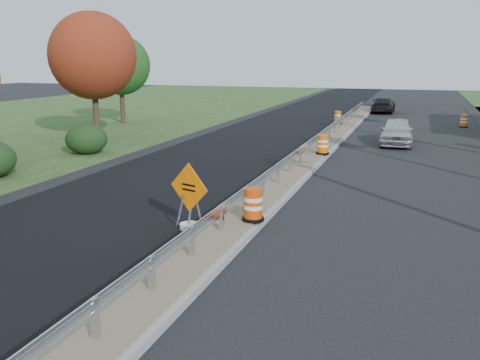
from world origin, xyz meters
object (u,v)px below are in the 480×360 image
(barrel_median_near, at_px, (253,205))
(barrel_median_mid, at_px, (323,145))
(barrel_median_far, at_px, (338,118))
(caution_sign, at_px, (190,213))
(barrel_shoulder_mid, at_px, (464,121))
(car_silver, at_px, (397,131))
(car_dark_far, at_px, (383,105))

(barrel_median_near, bearing_deg, barrel_median_mid, 90.00)
(barrel_median_far, bearing_deg, caution_sign, -91.35)
(barrel_shoulder_mid, relative_size, car_silver, 0.20)
(barrel_median_near, bearing_deg, car_dark_far, 87.97)
(barrel_shoulder_mid, height_order, car_dark_far, car_dark_far)
(car_dark_far, bearing_deg, barrel_median_far, 78.56)
(caution_sign, height_order, barrel_median_near, caution_sign)
(caution_sign, bearing_deg, barrel_median_mid, 102.22)
(caution_sign, relative_size, barrel_median_mid, 2.06)
(barrel_shoulder_mid, xyz_separation_m, car_silver, (-4.13, -9.43, 0.32))
(barrel_median_far, height_order, car_silver, car_silver)
(car_dark_far, bearing_deg, barrel_median_near, 88.10)
(caution_sign, relative_size, car_dark_far, 0.41)
(barrel_median_near, xyz_separation_m, car_dark_far, (1.25, 35.29, -0.00))
(caution_sign, relative_size, barrel_shoulder_mid, 2.20)
(barrel_median_mid, bearing_deg, car_silver, 60.38)
(car_silver, height_order, car_dark_far, car_silver)
(barrel_median_mid, xyz_separation_m, car_dark_far, (1.25, 23.91, -0.00))
(barrel_median_far, height_order, car_dark_far, car_dark_far)
(barrel_median_near, distance_m, barrel_median_mid, 11.38)
(barrel_median_far, bearing_deg, car_dark_far, 78.44)
(barrel_median_far, xyz_separation_m, car_silver, (4.29, -6.81, 0.09))
(barrel_shoulder_mid, distance_m, car_dark_far, 10.75)
(barrel_median_near, xyz_separation_m, barrel_median_far, (-1.10, 23.81, -0.03))
(barrel_median_far, relative_size, car_dark_far, 0.19)
(barrel_median_far, bearing_deg, car_silver, -57.75)
(barrel_median_far, relative_size, barrel_shoulder_mid, 1.01)
(barrel_median_near, height_order, car_dark_far, car_dark_far)
(caution_sign, distance_m, car_silver, 18.32)
(caution_sign, distance_m, barrel_shoulder_mid, 28.55)
(barrel_median_mid, relative_size, barrel_median_far, 1.06)
(barrel_median_near, height_order, car_silver, car_silver)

